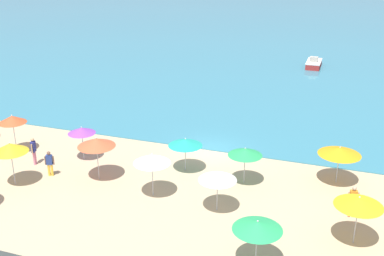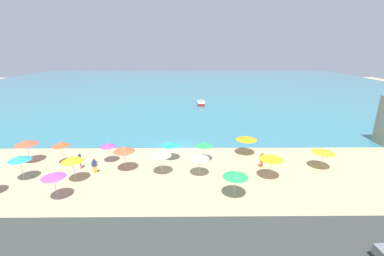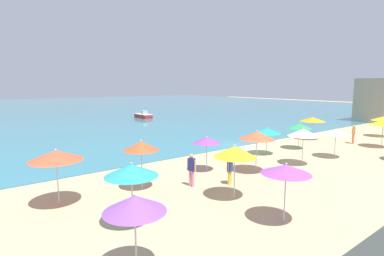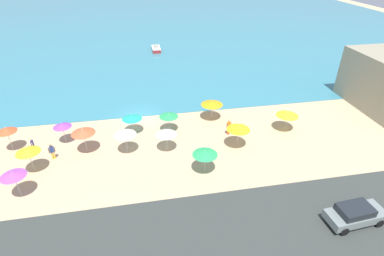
{
  "view_description": "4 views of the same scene",
  "coord_description": "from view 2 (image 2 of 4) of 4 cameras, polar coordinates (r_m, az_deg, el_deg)",
  "views": [
    {
      "loc": [
        8.62,
        -28.52,
        13.39
      ],
      "look_at": [
        -0.75,
        -1.69,
        2.18
      ],
      "focal_mm": 45.0,
      "sensor_mm": 36.0,
      "label": 1
    },
    {
      "loc": [
        1.63,
        -30.48,
        12.31
      ],
      "look_at": [
        1.94,
        2.9,
        1.76
      ],
      "focal_mm": 24.0,
      "sensor_mm": 36.0,
      "label": 2
    },
    {
      "loc": [
        -19.5,
        -18.06,
        5.47
      ],
      "look_at": [
        -5.04,
        0.56,
        2.05
      ],
      "focal_mm": 28.0,
      "sensor_mm": 36.0,
      "label": 3
    },
    {
      "loc": [
        0.64,
        -31.29,
        17.13
      ],
      "look_at": [
        5.4,
        -5.46,
        1.14
      ],
      "focal_mm": 28.0,
      "sensor_mm": 36.0,
      "label": 4
    }
  ],
  "objects": [
    {
      "name": "beach_umbrella_9",
      "position": [
        30.28,
        27.18,
        -4.55
      ],
      "size": [
        2.35,
        2.35,
        2.21
      ],
      "color": "#B2B2B7",
      "rests_on": "ground_plane"
    },
    {
      "name": "beach_umbrella_2",
      "position": [
        29.5,
        -33.99,
        -5.54
      ],
      "size": [
        2.06,
        2.06,
        2.56
      ],
      "color": "#B2B2B7",
      "rests_on": "ground_plane"
    },
    {
      "name": "beach_umbrella_3",
      "position": [
        22.28,
        9.66,
        -10.24
      ],
      "size": [
        2.19,
        2.19,
        2.29
      ],
      "color": "#B2B2B7",
      "rests_on": "ground_plane"
    },
    {
      "name": "bather_1",
      "position": [
        29.59,
        -23.64,
        -6.47
      ],
      "size": [
        0.31,
        0.55,
        1.81
      ],
      "color": "pink",
      "rests_on": "ground_plane"
    },
    {
      "name": "sea",
      "position": [
        86.37,
        -1.63,
        9.35
      ],
      "size": [
        150.0,
        110.0,
        0.05
      ],
      "primitive_type": "cube",
      "color": "teal",
      "rests_on": "ground_plane"
    },
    {
      "name": "bather_2",
      "position": [
        28.43,
        15.28,
        -6.6
      ],
      "size": [
        0.56,
        0.3,
        1.76
      ],
      "color": "#EA5A34",
      "rests_on": "ground_plane"
    },
    {
      "name": "beach_umbrella_6",
      "position": [
        28.69,
        2.67,
        -3.59
      ],
      "size": [
        2.0,
        2.0,
        2.25
      ],
      "color": "#B2B2B7",
      "rests_on": "ground_plane"
    },
    {
      "name": "beach_umbrella_8",
      "position": [
        33.48,
        -32.93,
        -2.72
      ],
      "size": [
        2.35,
        2.35,
        2.64
      ],
      "color": "#B2B2B7",
      "rests_on": "ground_plane"
    },
    {
      "name": "beach_umbrella_0",
      "position": [
        31.11,
        -27.11,
        -3.17
      ],
      "size": [
        1.84,
        1.84,
        2.66
      ],
      "color": "#B2B2B7",
      "rests_on": "ground_plane"
    },
    {
      "name": "beach_umbrella_1",
      "position": [
        26.66,
        -25.04,
        -6.2
      ],
      "size": [
        2.03,
        2.03,
        2.67
      ],
      "color": "#B2B2B7",
      "rests_on": "ground_plane"
    },
    {
      "name": "beach_umbrella_15",
      "position": [
        25.81,
        -6.91,
        -5.53
      ],
      "size": [
        2.07,
        2.07,
        2.58
      ],
      "color": "#B2B2B7",
      "rests_on": "ground_plane"
    },
    {
      "name": "beach_umbrella_7",
      "position": [
        29.15,
        -4.89,
        -3.5
      ],
      "size": [
        2.1,
        2.1,
        2.15
      ],
      "color": "#B2B2B7",
      "rests_on": "ground_plane"
    },
    {
      "name": "beach_umbrella_11",
      "position": [
        29.82,
        -18.17,
        -3.61
      ],
      "size": [
        1.77,
        1.77,
        2.27
      ],
      "color": "#B2B2B7",
      "rests_on": "ground_plane"
    },
    {
      "name": "bather_0",
      "position": [
        28.08,
        -20.85,
        -7.69
      ],
      "size": [
        0.54,
        0.33,
        1.6
      ],
      "color": "yellow",
      "rests_on": "ground_plane"
    },
    {
      "name": "beach_umbrella_12",
      "position": [
        25.47,
        1.66,
        -6.42
      ],
      "size": [
        2.01,
        2.01,
        2.23
      ],
      "color": "#B2B2B7",
      "rests_on": "ground_plane"
    },
    {
      "name": "beach_umbrella_5",
      "position": [
        24.38,
        -28.47,
        -9.24
      ],
      "size": [
        1.95,
        1.95,
        2.46
      ],
      "color": "#B2B2B7",
      "rests_on": "ground_plane"
    },
    {
      "name": "ground_plane",
      "position": [
        32.91,
        -3.35,
        -4.46
      ],
      "size": [
        160.0,
        160.0,
        0.0
      ],
      "primitive_type": "plane",
      "color": "tan"
    },
    {
      "name": "beach_umbrella_13",
      "position": [
        25.95,
        17.29,
        -6.23
      ],
      "size": [
        2.26,
        2.26,
        2.49
      ],
      "color": "#B2B2B7",
      "rests_on": "ground_plane"
    },
    {
      "name": "beach_umbrella_14",
      "position": [
        31.06,
        11.98,
        -2.2
      ],
      "size": [
        2.46,
        2.46,
        2.3
      ],
      "color": "#B2B2B7",
      "rests_on": "ground_plane"
    },
    {
      "name": "beach_umbrella_4",
      "position": [
        27.19,
        -14.9,
        -4.57
      ],
      "size": [
        2.23,
        2.23,
        2.67
      ],
      "color": "#B2B2B7",
      "rests_on": "ground_plane"
    },
    {
      "name": "skiff_nearshore",
      "position": [
        57.27,
        2.02,
        5.56
      ],
      "size": [
        1.57,
        4.01,
        1.22
      ],
      "color": "#B32C29",
      "rests_on": "sea"
    }
  ]
}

